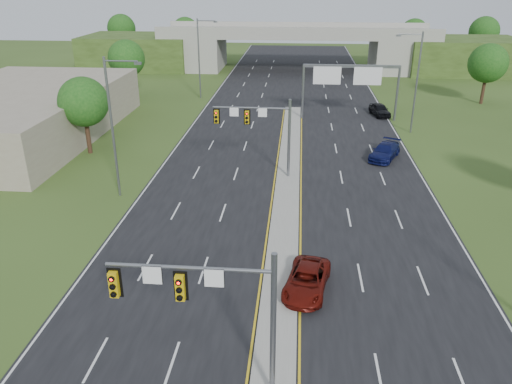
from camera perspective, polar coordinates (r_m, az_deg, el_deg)
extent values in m
cube|color=black|center=(53.52, 3.97, 5.63)|extent=(24.00, 160.00, 0.02)
cube|color=gray|center=(42.22, 3.60, 0.76)|extent=(2.00, 54.00, 0.16)
cube|color=gold|center=(42.29, 2.04, 0.72)|extent=(0.12, 54.00, 0.01)
cube|color=gold|center=(42.25, 5.16, 0.61)|extent=(0.12, 54.00, 0.01)
cube|color=silver|center=(54.95, -8.49, 5.93)|extent=(0.12, 160.00, 0.01)
cube|color=silver|center=(54.65, 16.48, 5.11)|extent=(0.12, 160.00, 0.01)
cylinder|color=slate|center=(20.53, 1.97, -15.48)|extent=(0.24, 0.24, 7.00)
cylinder|color=slate|center=(19.34, -7.69, -8.60)|extent=(6.50, 0.16, 0.16)
cube|color=gold|center=(19.61, -8.67, -10.78)|extent=(0.35, 0.25, 1.10)
cube|color=gold|center=(20.34, -15.93, -10.13)|extent=(0.35, 0.25, 1.10)
cube|color=black|center=(19.73, -8.58, -10.55)|extent=(0.55, 0.04, 1.30)
cube|color=black|center=(20.45, -15.80, -9.92)|extent=(0.55, 0.04, 1.30)
sphere|color=#FF0C05|center=(19.31, -8.82, -10.13)|extent=(0.20, 0.20, 0.20)
sphere|color=#FF0C05|center=(20.05, -16.17, -9.50)|extent=(0.20, 0.20, 0.20)
cube|color=white|center=(19.78, -11.80, -9.32)|extent=(0.75, 0.04, 0.75)
cube|color=white|center=(19.27, -4.82, -9.82)|extent=(0.75, 0.04, 0.75)
cylinder|color=slate|center=(42.93, 3.79, 5.98)|extent=(0.24, 0.24, 7.00)
cylinder|color=slate|center=(42.38, -0.57, 9.59)|extent=(6.50, 0.16, 0.16)
cube|color=gold|center=(42.36, -1.04, 8.53)|extent=(0.35, 0.25, 1.10)
cube|color=gold|center=(42.70, -4.55, 8.59)|extent=(0.35, 0.25, 1.10)
cube|color=black|center=(42.49, -1.02, 8.58)|extent=(0.55, 0.04, 1.30)
cube|color=black|center=(42.83, -4.52, 8.63)|extent=(0.55, 0.04, 1.30)
sphere|color=#FF0C05|center=(42.14, -1.06, 8.95)|extent=(0.20, 0.20, 0.20)
sphere|color=#FF0C05|center=(42.48, -4.59, 9.00)|extent=(0.20, 0.20, 0.20)
cube|color=white|center=(42.52, -2.52, 9.13)|extent=(0.75, 0.04, 0.75)
cube|color=white|center=(42.29, 0.76, 9.07)|extent=(0.75, 0.04, 0.75)
cylinder|color=slate|center=(62.34, 5.39, 11.30)|extent=(0.28, 0.28, 6.60)
cylinder|color=slate|center=(63.44, 15.82, 10.74)|extent=(0.28, 0.28, 6.60)
cube|color=slate|center=(62.05, 10.88, 13.94)|extent=(11.50, 0.35, 0.35)
cube|color=#0C5614|center=(61.82, 8.13, 13.05)|extent=(3.20, 0.08, 2.00)
cube|color=#0C5614|center=(62.26, 12.65, 12.80)|extent=(3.20, 0.08, 2.00)
cube|color=silver|center=(61.77, 8.13, 13.04)|extent=(3.30, 0.03, 2.10)
cube|color=silver|center=(62.21, 12.65, 12.79)|extent=(3.30, 0.03, 2.10)
cube|color=gray|center=(98.47, -5.68, 15.61)|extent=(6.00, 12.00, 6.00)
cube|color=gray|center=(98.23, 14.95, 14.94)|extent=(6.00, 12.00, 6.00)
cube|color=#314619|center=(101.62, -13.18, 15.37)|extent=(20.00, 14.00, 6.00)
cube|color=#314619|center=(101.21, 22.43, 14.23)|extent=(20.00, 14.00, 6.00)
cube|color=gray|center=(96.44, 4.71, 17.63)|extent=(50.00, 12.00, 1.20)
cube|color=gray|center=(90.56, 4.69, 17.92)|extent=(50.00, 0.40, 0.90)
cube|color=gray|center=(102.12, 4.77, 18.55)|extent=(50.00, 0.40, 0.90)
cylinder|color=slate|center=(40.15, -16.10, 6.84)|extent=(0.20, 0.20, 11.00)
cylinder|color=slate|center=(38.62, -15.19, 14.25)|extent=(2.50, 0.12, 0.12)
cube|color=slate|center=(38.24, -13.35, 14.11)|extent=(0.50, 0.25, 0.18)
cylinder|color=slate|center=(73.16, -6.53, 14.82)|extent=(0.20, 0.20, 11.00)
cylinder|color=slate|center=(72.33, -5.71, 18.91)|extent=(2.50, 0.12, 0.12)
cube|color=slate|center=(72.13, -4.67, 18.81)|extent=(0.50, 0.25, 0.18)
cylinder|color=slate|center=(58.41, 17.88, 11.67)|extent=(0.20, 0.20, 11.00)
cylinder|color=slate|center=(57.40, 17.28, 16.83)|extent=(2.50, 0.12, 0.12)
cube|color=slate|center=(57.18, 15.98, 16.80)|extent=(0.50, 0.25, 0.18)
cylinder|color=#382316|center=(52.41, -18.67, 6.33)|extent=(0.44, 0.44, 4.00)
sphere|color=#174813|center=(51.62, -19.13, 9.71)|extent=(4.80, 4.80, 4.80)
cylinder|color=#382316|center=(76.46, -14.33, 12.06)|extent=(0.44, 0.44, 4.25)
sphere|color=#174813|center=(75.90, -14.59, 14.57)|extent=(5.20, 5.20, 5.20)
cylinder|color=#382316|center=(76.66, 24.56, 10.72)|extent=(0.44, 0.44, 4.25)
sphere|color=#174813|center=(76.10, 25.00, 13.20)|extent=(5.20, 5.20, 5.20)
cylinder|color=#382316|center=(117.41, -14.94, 15.87)|extent=(0.44, 0.44, 4.50)
sphere|color=#174813|center=(117.03, -15.13, 17.61)|extent=(6.00, 6.00, 6.00)
cylinder|color=#382316|center=(113.58, -7.99, 16.10)|extent=(0.44, 0.44, 4.25)
sphere|color=#174813|center=(113.20, -8.09, 17.81)|extent=(5.60, 5.60, 5.60)
cylinder|color=#382316|center=(113.29, 17.39, 15.28)|extent=(0.44, 0.44, 4.25)
sphere|color=#174813|center=(112.91, 17.61, 16.98)|extent=(5.60, 5.60, 5.60)
cylinder|color=#382316|center=(116.96, 24.32, 14.61)|extent=(0.44, 0.44, 4.50)
sphere|color=#174813|center=(116.57, 24.62, 16.34)|extent=(6.00, 6.00, 6.00)
cube|color=gray|center=(61.08, -25.68, 8.06)|extent=(18.00, 30.00, 5.00)
imported|color=#560E08|center=(28.58, 5.82, -10.00)|extent=(3.03, 5.10, 1.33)
imported|color=#0A1041|center=(50.01, 14.51, 4.53)|extent=(3.97, 5.46, 1.47)
imported|color=black|center=(65.89, 13.96, 9.12)|extent=(2.62, 4.67, 1.50)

